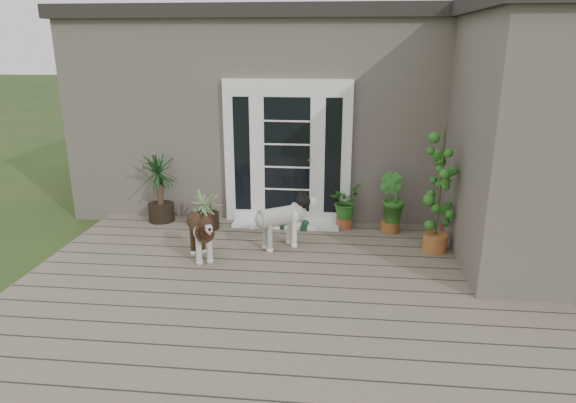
# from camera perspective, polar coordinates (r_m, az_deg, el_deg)

# --- Properties ---
(deck) EXTENTS (6.20, 4.60, 0.12)m
(deck) POSITION_cam_1_polar(r_m,az_deg,el_deg) (5.93, -0.43, -9.85)
(deck) COLOR #6B5B4C
(deck) RESTS_ON ground
(house_main) EXTENTS (7.40, 4.00, 3.10)m
(house_main) POSITION_cam_1_polar(r_m,az_deg,el_deg) (9.59, 2.47, 10.01)
(house_main) COLOR #665E54
(house_main) RESTS_ON ground
(roof_main) EXTENTS (7.60, 4.20, 0.20)m
(roof_main) POSITION_cam_1_polar(r_m,az_deg,el_deg) (9.52, 2.61, 19.91)
(roof_main) COLOR #2D2826
(roof_main) RESTS_ON house_main
(house_wing) EXTENTS (1.60, 2.40, 3.10)m
(house_wing) POSITION_cam_1_polar(r_m,az_deg,el_deg) (6.85, 25.69, 5.39)
(house_wing) COLOR #665E54
(house_wing) RESTS_ON ground
(roof_wing) EXTENTS (1.80, 2.60, 0.20)m
(roof_wing) POSITION_cam_1_polar(r_m,az_deg,el_deg) (6.76, 27.60, 19.17)
(roof_wing) COLOR #2D2826
(roof_wing) RESTS_ON house_wing
(door_unit) EXTENTS (1.90, 0.14, 2.15)m
(door_unit) POSITION_cam_1_polar(r_m,az_deg,el_deg) (7.65, -0.07, 5.46)
(door_unit) COLOR white
(door_unit) RESTS_ON deck
(door_step) EXTENTS (1.60, 0.40, 0.05)m
(door_step) POSITION_cam_1_polar(r_m,az_deg,el_deg) (7.74, -0.23, -2.48)
(door_step) COLOR white
(door_step) RESTS_ON deck
(brindle_dog) EXTENTS (0.64, 0.81, 0.62)m
(brindle_dog) POSITION_cam_1_polar(r_m,az_deg,el_deg) (6.56, -9.74, -3.79)
(brindle_dog) COLOR #3F2917
(brindle_dog) RESTS_ON deck
(white_dog) EXTENTS (0.84, 0.72, 0.66)m
(white_dog) POSITION_cam_1_polar(r_m,az_deg,el_deg) (6.80, -0.89, -2.63)
(white_dog) COLOR silver
(white_dog) RESTS_ON deck
(spider_plant) EXTENTS (0.68, 0.68, 0.64)m
(spider_plant) POSITION_cam_1_polar(r_m,az_deg,el_deg) (7.62, -9.09, -0.70)
(spider_plant) COLOR #80975D
(spider_plant) RESTS_ON deck
(yucca) EXTENTS (0.89, 0.89, 1.09)m
(yucca) POSITION_cam_1_polar(r_m,az_deg,el_deg) (8.02, -14.16, 1.58)
(yucca) COLOR black
(yucca) RESTS_ON deck
(herb_a) EXTENTS (0.63, 0.63, 0.60)m
(herb_a) POSITION_cam_1_polar(r_m,az_deg,el_deg) (7.60, 6.34, -0.79)
(herb_a) COLOR #175117
(herb_a) RESTS_ON deck
(herb_b) EXTENTS (0.61, 0.61, 0.65)m
(herb_b) POSITION_cam_1_polar(r_m,az_deg,el_deg) (7.53, 11.40, -0.99)
(herb_b) COLOR #17511D
(herb_b) RESTS_ON deck
(herb_c) EXTENTS (0.50, 0.50, 0.57)m
(herb_c) POSITION_cam_1_polar(r_m,az_deg,el_deg) (7.71, 17.89, -1.38)
(herb_c) COLOR #295F1B
(herb_c) RESTS_ON deck
(sapling) EXTENTS (0.65, 0.65, 1.68)m
(sapling) POSITION_cam_1_polar(r_m,az_deg,el_deg) (6.82, 16.57, 1.21)
(sapling) COLOR #265718
(sapling) RESTS_ON deck
(clog_left) EXTENTS (0.18, 0.28, 0.08)m
(clog_left) POSITION_cam_1_polar(r_m,az_deg,el_deg) (7.65, -0.48, -2.61)
(clog_left) COLOR black
(clog_left) RESTS_ON deck
(clog_right) EXTENTS (0.15, 0.29, 0.09)m
(clog_right) POSITION_cam_1_polar(r_m,az_deg,el_deg) (7.60, 1.85, -2.72)
(clog_right) COLOR #14331D
(clog_right) RESTS_ON deck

